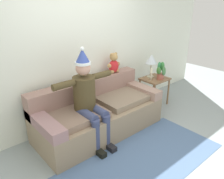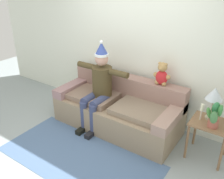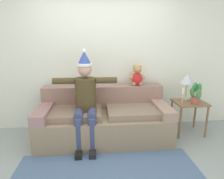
{
  "view_description": "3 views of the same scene",
  "coord_description": "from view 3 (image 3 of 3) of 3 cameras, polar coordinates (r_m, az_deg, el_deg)",
  "views": [
    {
      "loc": [
        -2.05,
        -1.74,
        2.2
      ],
      "look_at": [
        0.14,
        0.78,
        0.8
      ],
      "focal_mm": 36.1,
      "sensor_mm": 36.0,
      "label": 1
    },
    {
      "loc": [
        2.03,
        -2.17,
        2.51
      ],
      "look_at": [
        -0.09,
        0.93,
        0.71
      ],
      "focal_mm": 39.35,
      "sensor_mm": 36.0,
      "label": 2
    },
    {
      "loc": [
        -0.13,
        -2.07,
        1.65
      ],
      "look_at": [
        0.13,
        0.84,
        0.9
      ],
      "focal_mm": 30.51,
      "sensor_mm": 36.0,
      "label": 3
    }
  ],
  "objects": [
    {
      "name": "ground_plane",
      "position": [
        2.65,
        -1.25,
        -24.17
      ],
      "size": [
        10.0,
        10.0,
        0.0
      ],
      "primitive_type": "plane",
      "color": "#929EA0"
    },
    {
      "name": "back_wall",
      "position": [
        3.64,
        -2.98,
        9.58
      ],
      "size": [
        7.0,
        0.1,
        2.7
      ],
      "primitive_type": "cube",
      "color": "silver",
      "rests_on": "ground_plane"
    },
    {
      "name": "couch",
      "position": [
        3.34,
        -2.41,
        -8.85
      ],
      "size": [
        2.17,
        0.94,
        0.86
      ],
      "color": "gray",
      "rests_on": "ground_plane"
    },
    {
      "name": "person_seated",
      "position": [
        3.04,
        -7.99,
        -2.45
      ],
      "size": [
        1.02,
        0.77,
        1.53
      ],
      "color": "#463A20",
      "rests_on": "ground_plane"
    },
    {
      "name": "teddy_bear",
      "position": [
        3.51,
        7.54,
        3.98
      ],
      "size": [
        0.29,
        0.17,
        0.38
      ],
      "color": "red",
      "rests_on": "couch"
    },
    {
      "name": "side_table",
      "position": [
        3.7,
        22.13,
        -4.88
      ],
      "size": [
        0.54,
        0.46,
        0.6
      ],
      "color": "brown",
      "rests_on": "ground_plane"
    },
    {
      "name": "table_lamp",
      "position": [
        3.64,
        21.6,
        2.7
      ],
      "size": [
        0.24,
        0.24,
        0.49
      ],
      "color": "#B8B392",
      "rests_on": "side_table"
    },
    {
      "name": "potted_plant",
      "position": [
        3.55,
        23.83,
        -1.25
      ],
      "size": [
        0.24,
        0.2,
        0.37
      ],
      "color": "#A15545",
      "rests_on": "side_table"
    },
    {
      "name": "candle_tall",
      "position": [
        3.54,
        20.51,
        -1.06
      ],
      "size": [
        0.04,
        0.04,
        0.25
      ],
      "color": "beige",
      "rests_on": "side_table"
    },
    {
      "name": "area_rug",
      "position": [
        2.59,
        -1.13,
        -25.12
      ],
      "size": [
        2.42,
        1.16,
        0.01
      ],
      "primitive_type": "cube",
      "color": "slate",
      "rests_on": "ground_plane"
    }
  ]
}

